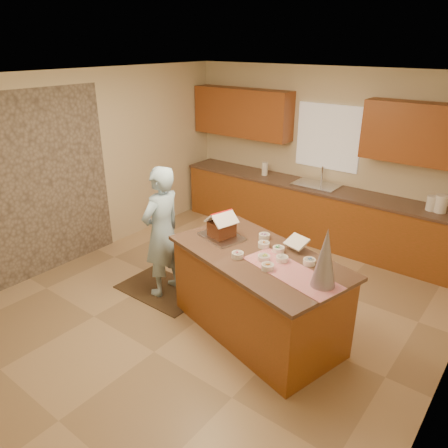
# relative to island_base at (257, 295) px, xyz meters

# --- Properties ---
(floor) EXTENTS (5.50, 5.50, 0.00)m
(floor) POSITION_rel_island_base_xyz_m (-0.64, 0.16, -0.46)
(floor) COLOR tan
(floor) RESTS_ON ground
(ceiling) EXTENTS (5.50, 5.50, 0.00)m
(ceiling) POSITION_rel_island_base_xyz_m (-0.64, 0.16, 2.24)
(ceiling) COLOR silver
(ceiling) RESTS_ON floor
(wall_back) EXTENTS (5.50, 5.50, 0.00)m
(wall_back) POSITION_rel_island_base_xyz_m (-0.64, 2.91, 0.89)
(wall_back) COLOR beige
(wall_back) RESTS_ON floor
(wall_left) EXTENTS (5.50, 5.50, 0.00)m
(wall_left) POSITION_rel_island_base_xyz_m (-3.14, 0.16, 0.89)
(wall_left) COLOR beige
(wall_left) RESTS_ON floor
(stone_accent) EXTENTS (0.00, 2.50, 2.50)m
(stone_accent) POSITION_rel_island_base_xyz_m (-3.12, -0.64, 0.79)
(stone_accent) COLOR gray
(stone_accent) RESTS_ON wall_left
(window_curtain) EXTENTS (1.05, 0.03, 1.00)m
(window_curtain) POSITION_rel_island_base_xyz_m (-0.64, 2.88, 1.19)
(window_curtain) COLOR white
(window_curtain) RESTS_ON wall_back
(back_counter_base) EXTENTS (4.80, 0.60, 0.88)m
(back_counter_base) POSITION_rel_island_base_xyz_m (-0.64, 2.61, -0.02)
(back_counter_base) COLOR brown
(back_counter_base) RESTS_ON floor
(back_counter_top) EXTENTS (4.85, 0.63, 0.04)m
(back_counter_top) POSITION_rel_island_base_xyz_m (-0.64, 2.61, 0.44)
(back_counter_top) COLOR brown
(back_counter_top) RESTS_ON back_counter_base
(upper_cabinet_left) EXTENTS (1.85, 0.35, 0.80)m
(upper_cabinet_left) POSITION_rel_island_base_xyz_m (-2.19, 2.73, 1.44)
(upper_cabinet_left) COLOR brown
(upper_cabinet_left) RESTS_ON wall_back
(upper_cabinet_right) EXTENTS (1.85, 0.35, 0.80)m
(upper_cabinet_right) POSITION_rel_island_base_xyz_m (0.91, 2.73, 1.44)
(upper_cabinet_right) COLOR brown
(upper_cabinet_right) RESTS_ON wall_back
(sink) EXTENTS (0.70, 0.45, 0.12)m
(sink) POSITION_rel_island_base_xyz_m (-0.64, 2.61, 0.43)
(sink) COLOR silver
(sink) RESTS_ON back_counter_top
(faucet) EXTENTS (0.03, 0.03, 0.28)m
(faucet) POSITION_rel_island_base_xyz_m (-0.64, 2.79, 0.60)
(faucet) COLOR silver
(faucet) RESTS_ON back_counter_top
(island_base) EXTENTS (2.06, 1.39, 0.92)m
(island_base) POSITION_rel_island_base_xyz_m (0.00, 0.00, 0.00)
(island_base) COLOR brown
(island_base) RESTS_ON floor
(island_top) EXTENTS (2.17, 1.49, 0.04)m
(island_top) POSITION_rel_island_base_xyz_m (0.00, 0.00, 0.48)
(island_top) COLOR brown
(island_top) RESTS_ON island_base
(table_runner) EXTENTS (1.11, 0.63, 0.01)m
(table_runner) POSITION_rel_island_base_xyz_m (0.46, -0.12, 0.51)
(table_runner) COLOR #B50C24
(table_runner) RESTS_ON island_top
(baking_tray) EXTENTS (0.56, 0.47, 0.03)m
(baking_tray) POSITION_rel_island_base_xyz_m (-0.57, 0.09, 0.52)
(baking_tray) COLOR silver
(baking_tray) RESTS_ON island_top
(cookbook) EXTENTS (0.27, 0.23, 0.10)m
(cookbook) POSITION_rel_island_base_xyz_m (0.25, 0.35, 0.60)
(cookbook) COLOR white
(cookbook) RESTS_ON island_top
(tinsel_tree) EXTENTS (0.28, 0.28, 0.58)m
(tinsel_tree) POSITION_rel_island_base_xyz_m (0.81, -0.15, 0.79)
(tinsel_tree) COLOR silver
(tinsel_tree) RESTS_ON island_top
(rug) EXTENTS (1.14, 0.74, 0.01)m
(rug) POSITION_rel_island_base_xyz_m (-1.46, -0.05, -0.46)
(rug) COLOR black
(rug) RESTS_ON floor
(boy) EXTENTS (0.42, 0.62, 1.68)m
(boy) POSITION_rel_island_base_xyz_m (-1.41, -0.05, 0.39)
(boy) COLOR #99BFDA
(boy) RESTS_ON rug
(canister_a) EXTENTS (0.15, 0.15, 0.20)m
(canister_a) POSITION_rel_island_base_xyz_m (1.07, 2.61, 0.56)
(canister_a) COLOR white
(canister_a) RESTS_ON back_counter_top
(canister_b) EXTENTS (0.16, 0.16, 0.24)m
(canister_b) POSITION_rel_island_base_xyz_m (1.18, 2.61, 0.58)
(canister_b) COLOR white
(canister_b) RESTS_ON back_counter_top
(paper_towel) EXTENTS (0.10, 0.10, 0.22)m
(paper_towel) POSITION_rel_island_base_xyz_m (-1.61, 2.61, 0.57)
(paper_towel) COLOR white
(paper_towel) RESTS_ON back_counter_top
(gingerbread_house) EXTENTS (0.35, 0.36, 0.30)m
(gingerbread_house) POSITION_rel_island_base_xyz_m (-0.57, 0.09, 0.64)
(gingerbread_house) COLOR brown
(gingerbread_house) RESTS_ON baking_tray
(candy_bowls) EXTENTS (0.81, 0.71, 0.06)m
(candy_bowls) POSITION_rel_island_base_xyz_m (0.11, 0.05, 0.53)
(candy_bowls) COLOR #C2E924
(candy_bowls) RESTS_ON island_top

